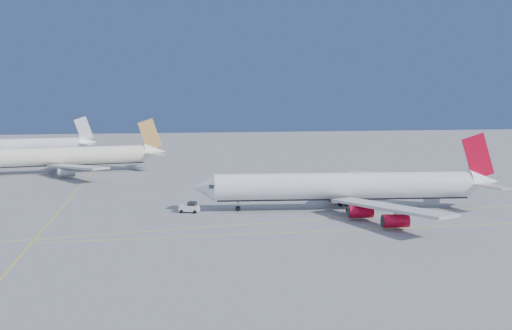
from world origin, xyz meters
name	(u,v)px	position (x,y,z in m)	size (l,w,h in m)	color
ground	(267,216)	(0.00, 0.00, 0.00)	(500.00, 500.00, 0.00)	slate
taxiway_lines	(188,212)	(-14.71, 6.34, 0.01)	(118.86, 140.00, 0.02)	yellow
airliner_virgin	(350,187)	(17.67, 3.18, 4.65)	(62.53, 55.94, 15.42)	white
airliner_etihad	(64,157)	(-48.01, 70.24, 4.85)	(60.94, 55.75, 15.93)	#EEE3CB
airliner_third	(17,146)	(-71.14, 114.04, 4.59)	(56.42, 51.47, 15.17)	white
pushback_tug	(190,207)	(-14.31, 5.53, 1.00)	(4.23, 3.27, 2.15)	white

